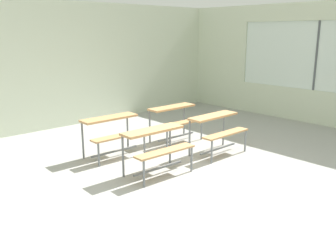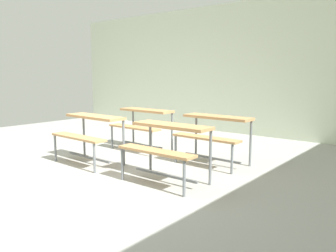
# 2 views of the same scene
# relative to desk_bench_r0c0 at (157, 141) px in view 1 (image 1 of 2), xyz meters

# --- Properties ---
(ground) EXTENTS (10.00, 9.00, 0.05)m
(ground) POSITION_rel_desk_bench_r0c0_xyz_m (0.22, -0.53, -0.59)
(ground) COLOR #9E9E99
(wall_back) EXTENTS (10.00, 0.12, 3.00)m
(wall_back) POSITION_rel_desk_bench_r0c0_xyz_m (0.22, 3.97, 0.94)
(wall_back) COLOR beige
(wall_back) RESTS_ON ground
(desk_bench_r0c0) EXTENTS (1.12, 0.62, 0.74)m
(desk_bench_r0c0) POSITION_rel_desk_bench_r0c0_xyz_m (0.00, 0.00, 0.00)
(desk_bench_r0c0) COLOR tan
(desk_bench_r0c0) RESTS_ON ground
(desk_bench_r0c1) EXTENTS (1.10, 0.59, 0.74)m
(desk_bench_r0c1) POSITION_rel_desk_bench_r0c0_xyz_m (1.53, 0.01, 0.00)
(desk_bench_r0c1) COLOR tan
(desk_bench_r0c1) RESTS_ON ground
(desk_bench_r1c0) EXTENTS (1.11, 0.62, 0.74)m
(desk_bench_r1c0) POSITION_rel_desk_bench_r0c0_xyz_m (-0.03, 1.22, 0.00)
(desk_bench_r1c0) COLOR tan
(desk_bench_r1c0) RESTS_ON ground
(desk_bench_r1c1) EXTENTS (1.11, 0.61, 0.74)m
(desk_bench_r1c1) POSITION_rel_desk_bench_r0c0_xyz_m (1.52, 1.16, 0.00)
(desk_bench_r1c1) COLOR tan
(desk_bench_r1c1) RESTS_ON ground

